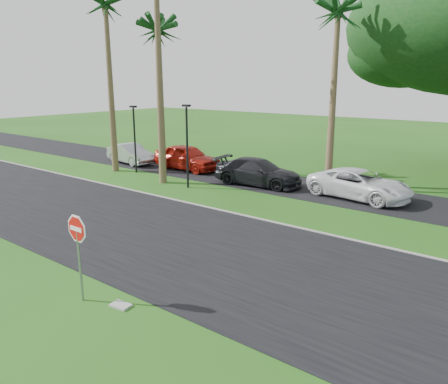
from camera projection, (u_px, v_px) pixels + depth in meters
ground at (150, 261)px, 14.74m from camera, size 120.00×120.00×0.00m
road at (190, 244)px, 16.27m from camera, size 120.00×8.00×0.02m
parking_strip at (316, 189)px, 24.32m from camera, size 120.00×5.00×0.02m
curb at (251, 217)px, 19.37m from camera, size 120.00×0.12×0.06m
stop_sign_near at (78, 240)px, 11.70m from camera, size 1.05×0.07×2.62m
palm_left_far at (106, 9)px, 26.79m from camera, size 5.00×5.00×11.50m
palm_left_mid at (159, 34)px, 27.21m from camera, size 5.00×5.00×10.00m
palm_center at (338, 17)px, 23.17m from camera, size 5.00×5.00×10.50m
streetlight_left at (135, 135)px, 28.19m from camera, size 0.45×0.25×4.34m
streetlight_right at (187, 141)px, 24.14m from camera, size 0.45×0.25×4.64m
car_silver at (131, 154)px, 31.68m from camera, size 4.44×2.05×1.41m
car_red at (187, 157)px, 29.48m from camera, size 4.96×2.05×1.68m
car_dark at (258, 172)px, 25.21m from camera, size 5.39×2.62×1.51m
car_minivan at (360, 185)px, 22.33m from camera, size 5.54×3.06×1.47m
utility_slab at (121, 305)px, 11.80m from camera, size 0.59×0.41×0.06m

